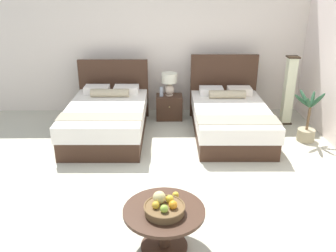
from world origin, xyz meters
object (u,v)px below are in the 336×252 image
Objects in this scene: bed_near_window at (107,118)px; fruit_bowl at (164,207)px; table_lamp at (169,82)px; coffee_table at (164,220)px; loose_apple at (176,195)px; nightstand at (169,107)px; floor_lamp_corner at (289,91)px; potted_palm at (307,125)px; vase at (161,92)px; bed_near_corner at (230,118)px.

bed_near_window is 3.15m from fruit_bowl.
table_lamp reaches higher than coffee_table.
fruit_bowl is 5.93× the size of loose_apple.
table_lamp reaches higher than nightstand.
table_lamp is 3.83m from fruit_bowl.
bed_near_window is 2.52× the size of coffee_table.
potted_palm is (0.09, -0.82, -0.36)m from floor_lamp_corner.
floor_lamp_corner is (2.25, -0.29, 0.41)m from nightstand.
vase is at bearing 90.55° from coffee_table.
potted_palm reaches higher than vase.
potted_palm is (3.45, -0.29, -0.03)m from bed_near_window.
vase is at bearing 174.15° from floor_lamp_corner.
potted_palm is at bearing -13.35° from bed_near_corner.
fruit_bowl reaches higher than loose_apple.
floor_lamp_corner is (2.25, 3.26, 0.15)m from loose_apple.
bed_near_corner is 30.13× the size of loose_apple.
nightstand is 2.77× the size of vase.
bed_near_corner reaches higher than coffee_table.
coffee_table is at bearing -120.62° from loose_apple.
coffee_table is at bearing -132.93° from potted_palm.
table_lamp is (-1.07, 0.83, 0.44)m from bed_near_corner.
nightstand is at bearing 90.07° from loose_apple.
potted_palm is at bearing -25.37° from nightstand.
loose_apple is (0.12, 0.26, -0.03)m from fruit_bowl.
bed_near_corner is 1.31m from potted_palm.
table_lamp is 6.42× the size of loose_apple.
floor_lamp_corner is (2.40, -0.25, 0.08)m from vase.
bed_near_corner is (2.18, 0.01, -0.01)m from bed_near_window.
fruit_bowl is at bearing -89.22° from coffee_table.
table_lamp is at bearing 88.20° from coffee_table.
bed_near_window is at bearing -179.77° from bed_near_corner.
bed_near_window is 3.10m from coffee_table.
nightstand is at bearing 36.27° from bed_near_window.
vase is (0.96, 0.78, 0.25)m from bed_near_window.
potted_palm is (2.46, 2.69, -0.24)m from fruit_bowl.
potted_palm is (2.49, -1.07, -0.28)m from vase.
bed_near_window is 11.27× the size of vase.
bed_near_window is at bearing 108.40° from fruit_bowl.
potted_palm is (2.46, 2.64, -0.05)m from coffee_table.
bed_near_window is 3.42m from floor_lamp_corner.
loose_apple reaches higher than nightstand.
nightstand is 2.59m from potted_palm.
potted_palm is (2.34, 2.44, -0.21)m from loose_apple.
table_lamp reaches higher than potted_palm.
nightstand is at bearing 172.75° from floor_lamp_corner.
coffee_table is at bearing -91.81° from nightstand.
fruit_bowl is 4.24m from floor_lamp_corner.
bed_near_corner is 1.34m from nightstand.
coffee_table is 2.01× the size of fruit_bowl.
bed_near_window reaches higher than vase.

